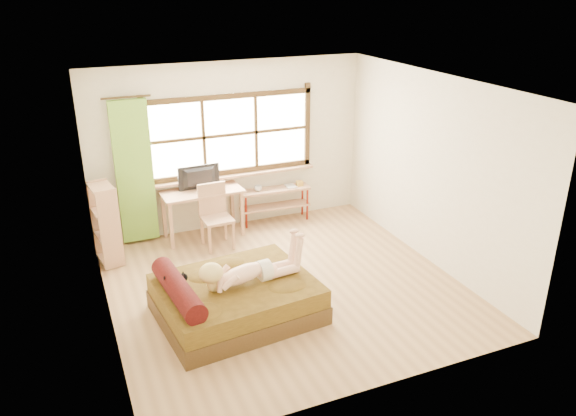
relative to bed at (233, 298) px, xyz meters
name	(u,v)px	position (x,y,z in m)	size (l,w,h in m)	color
floor	(284,285)	(0.85, 0.44, -0.25)	(4.50, 4.50, 0.00)	#9E754C
ceiling	(284,84)	(0.85, 0.44, 2.45)	(4.50, 4.50, 0.00)	white
wall_back	(230,147)	(0.85, 2.69, 1.10)	(4.50, 4.50, 0.00)	silver
wall_front	(377,272)	(0.85, -1.81, 1.10)	(4.50, 4.50, 0.00)	silver
wall_left	(98,220)	(-1.40, 0.44, 1.10)	(4.50, 4.50, 0.00)	silver
wall_right	(431,170)	(3.10, 0.44, 1.10)	(4.50, 4.50, 0.00)	silver
window	(230,137)	(0.85, 2.66, 1.26)	(2.80, 0.16, 1.46)	#FFEDBF
curtain	(134,173)	(-0.70, 2.57, 0.90)	(0.55, 0.10, 2.20)	olive
bed	(233,298)	(0.00, 0.00, 0.00)	(1.98, 1.65, 0.70)	#331F0F
woman	(249,262)	(0.20, -0.05, 0.49)	(1.29, 0.37, 0.55)	beige
kitten	(174,282)	(-0.67, 0.10, 0.32)	(0.28, 0.11, 0.22)	black
desk	(202,197)	(0.27, 2.39, 0.43)	(1.28, 0.63, 0.78)	tan
monitor	(200,178)	(0.27, 2.44, 0.72)	(0.66, 0.09, 0.38)	black
chair	(215,212)	(0.37, 2.03, 0.30)	(0.46, 0.46, 0.98)	tan
pipe_shelf	(276,197)	(1.56, 2.51, 0.18)	(1.20, 0.36, 0.67)	tan
cup	(258,188)	(1.25, 2.51, 0.39)	(0.12, 0.12, 0.10)	gray
book	(286,187)	(1.75, 2.51, 0.35)	(0.16, 0.22, 0.02)	gray
bookshelf	(106,224)	(-1.23, 2.07, 0.35)	(0.37, 0.55, 1.19)	tan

